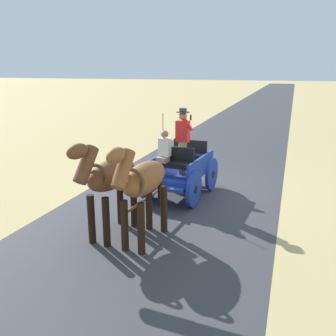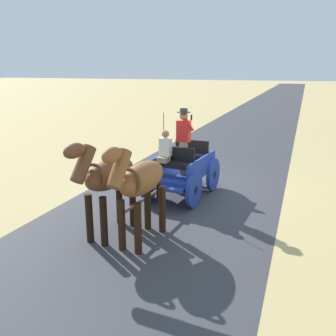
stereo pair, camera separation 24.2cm
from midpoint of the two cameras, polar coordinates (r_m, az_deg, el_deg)
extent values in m
plane|color=tan|center=(11.12, 3.74, -3.15)|extent=(200.00, 200.00, 0.00)
cube|color=#38383D|center=(11.12, 3.74, -3.14)|extent=(5.52, 160.00, 0.01)
cube|color=#1E3899|center=(10.37, 2.97, -0.70)|extent=(1.39, 2.30, 0.12)
cube|color=#1E3899|center=(10.10, 5.99, 0.44)|extent=(0.24, 2.09, 0.44)
cube|color=#1E3899|center=(10.51, 0.12, 1.13)|extent=(0.24, 2.09, 0.44)
cube|color=#1E3899|center=(9.33, 0.10, -3.17)|extent=(1.10, 0.33, 0.08)
cube|color=#1E3899|center=(11.49, 5.24, -0.07)|extent=(0.73, 0.26, 0.06)
cube|color=black|center=(9.73, 1.64, 0.56)|extent=(1.05, 0.45, 0.14)
cube|color=black|center=(9.83, 2.08, 2.04)|extent=(1.02, 0.17, 0.44)
cube|color=black|center=(10.71, 4.01, 1.91)|extent=(1.05, 0.45, 0.14)
cube|color=black|center=(10.83, 4.38, 3.24)|extent=(1.02, 0.17, 0.44)
cylinder|color=#1E3899|center=(9.51, 4.81, -3.37)|extent=(0.18, 0.97, 0.96)
cylinder|color=black|center=(9.51, 4.81, -3.37)|extent=(0.14, 0.22, 0.21)
cylinder|color=#1E3899|center=(10.01, -2.17, -2.36)|extent=(0.18, 0.97, 0.96)
cylinder|color=black|center=(10.01, -2.17, -2.36)|extent=(0.14, 0.22, 0.21)
cylinder|color=#1E3899|center=(10.90, 7.67, -1.00)|extent=(0.18, 0.97, 0.96)
cylinder|color=black|center=(10.90, 7.67, -1.00)|extent=(0.14, 0.22, 0.21)
cylinder|color=#1E3899|center=(11.34, 1.41, -0.22)|extent=(0.18, 0.97, 0.96)
cylinder|color=black|center=(11.34, 1.41, -0.22)|extent=(0.14, 0.22, 0.21)
cylinder|color=brown|center=(8.48, -2.72, -4.74)|extent=(0.24, 2.00, 0.07)
cylinder|color=black|center=(9.69, 0.05, 4.75)|extent=(0.02, 0.02, 1.30)
cylinder|color=#998466|center=(9.88, 3.09, 1.56)|extent=(0.22, 0.22, 0.90)
cube|color=red|center=(9.74, 3.15, 5.73)|extent=(0.36, 0.25, 0.56)
sphere|color=#9E7051|center=(9.68, 3.18, 8.07)|extent=(0.22, 0.22, 0.22)
cylinder|color=black|center=(9.67, 3.19, 8.66)|extent=(0.36, 0.36, 0.01)
cylinder|color=black|center=(9.66, 3.20, 8.95)|extent=(0.20, 0.20, 0.10)
cylinder|color=red|center=(9.61, 4.07, 6.67)|extent=(0.27, 0.10, 0.32)
cube|color=black|center=(9.54, 4.39, 7.82)|extent=(0.03, 0.07, 0.14)
cube|color=#998466|center=(9.69, 0.01, 1.35)|extent=(0.31, 0.34, 0.14)
cube|color=silver|center=(9.72, 0.31, 3.28)|extent=(0.32, 0.23, 0.48)
sphere|color=#9E7051|center=(9.66, 0.32, 5.31)|extent=(0.20, 0.20, 0.20)
ellipsoid|color=brown|center=(7.40, -3.08, -1.57)|extent=(0.68, 1.60, 0.64)
cylinder|color=black|center=(7.17, -3.73, -9.38)|extent=(0.15, 0.15, 1.05)
cylinder|color=black|center=(7.34, -6.26, -8.85)|extent=(0.15, 0.15, 1.05)
cylinder|color=black|center=(8.07, -0.02, -6.45)|extent=(0.15, 0.15, 1.05)
cylinder|color=black|center=(8.22, -2.34, -6.05)|extent=(0.15, 0.15, 1.05)
cylinder|color=brown|center=(6.59, -6.54, -0.17)|extent=(0.31, 0.67, 0.73)
ellipsoid|color=brown|center=(6.33, -7.65, 1.99)|extent=(0.26, 0.56, 0.28)
cube|color=black|center=(6.59, -6.46, 0.18)|extent=(0.10, 0.51, 0.56)
cylinder|color=black|center=(8.12, -0.62, -2.23)|extent=(0.11, 0.11, 0.70)
torus|color=brown|center=(6.92, -5.19, -2.12)|extent=(0.55, 0.11, 0.55)
ellipsoid|color=brown|center=(7.78, -8.05, -0.86)|extent=(0.73, 1.61, 0.64)
cylinder|color=black|center=(7.55, -9.04, -8.24)|extent=(0.15, 0.15, 1.05)
cylinder|color=black|center=(7.75, -11.24, -7.69)|extent=(0.15, 0.15, 1.05)
cylinder|color=black|center=(8.39, -4.68, -5.64)|extent=(0.15, 0.15, 1.05)
cylinder|color=black|center=(8.57, -6.77, -5.23)|extent=(0.15, 0.15, 1.05)
cylinder|color=brown|center=(7.03, -12.07, 0.58)|extent=(0.33, 0.67, 0.73)
ellipsoid|color=brown|center=(6.79, -13.37, 2.62)|extent=(0.28, 0.56, 0.28)
cube|color=black|center=(7.03, -11.99, 0.90)|extent=(0.12, 0.51, 0.56)
cylinder|color=black|center=(8.46, -5.12, -1.58)|extent=(0.11, 0.11, 0.70)
torus|color=brown|center=(7.34, -10.49, -1.31)|extent=(0.55, 0.13, 0.55)
camera|label=1|loc=(0.12, -89.24, 0.21)|focal=39.21mm
camera|label=2|loc=(0.12, 90.76, -0.21)|focal=39.21mm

